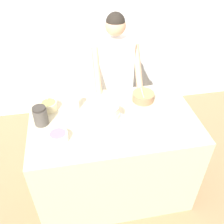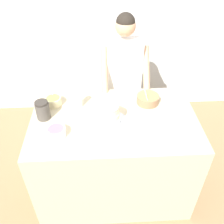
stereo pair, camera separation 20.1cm
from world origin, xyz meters
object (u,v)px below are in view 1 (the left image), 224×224
object	(u,v)px
ceramic_plate	(158,131)
cake	(109,116)
frosting_bowl_purple	(58,137)
stoneware_jar	(40,116)
drinking_glass	(75,102)
person_baker	(115,74)
frosting_bowl_yellow	(143,96)
frosting_bowl_olive	(49,106)

from	to	relation	value
ceramic_plate	cake	bearing A→B (deg)	155.76
frosting_bowl_purple	stoneware_jar	bearing A→B (deg)	120.42
frosting_bowl_purple	drinking_glass	bearing A→B (deg)	67.22
person_baker	ceramic_plate	bearing A→B (deg)	-78.51
cake	drinking_glass	bearing A→B (deg)	135.67
frosting_bowl_yellow	frosting_bowl_purple	xyz separation A→B (m)	(-0.78, -0.39, -0.00)
frosting_bowl_yellow	ceramic_plate	size ratio (longest dim) A/B	0.82
frosting_bowl_yellow	ceramic_plate	xyz separation A→B (m)	(-0.00, -0.43, -0.04)
frosting_bowl_purple	ceramic_plate	distance (m)	0.78
cake	frosting_bowl_olive	world-z (taller)	cake
frosting_bowl_purple	drinking_glass	xyz separation A→B (m)	(0.16, 0.37, 0.04)
person_baker	stoneware_jar	distance (m)	0.95
frosting_bowl_olive	drinking_glass	world-z (taller)	frosting_bowl_olive
drinking_glass	person_baker	bearing A→B (deg)	45.60
ceramic_plate	frosting_bowl_olive	bearing A→B (deg)	152.47
person_baker	frosting_bowl_yellow	size ratio (longest dim) A/B	7.98
frosting_bowl_yellow	drinking_glass	distance (m)	0.62
ceramic_plate	drinking_glass	bearing A→B (deg)	146.43
ceramic_plate	frosting_bowl_purple	bearing A→B (deg)	177.25
cake	ceramic_plate	distance (m)	0.41
frosting_bowl_yellow	ceramic_plate	world-z (taller)	frosting_bowl_yellow
stoneware_jar	frosting_bowl_olive	bearing A→B (deg)	71.02
frosting_bowl_olive	ceramic_plate	size ratio (longest dim) A/B	0.66
frosting_bowl_yellow	stoneware_jar	xyz separation A→B (m)	(-0.91, -0.16, 0.04)
drinking_glass	ceramic_plate	size ratio (longest dim) A/B	0.64
cake	frosting_bowl_yellow	world-z (taller)	frosting_bowl_yellow
frosting_bowl_purple	drinking_glass	world-z (taller)	drinking_glass
frosting_bowl_olive	frosting_bowl_purple	xyz separation A→B (m)	(0.07, -0.41, -0.00)
cake	frosting_bowl_olive	xyz separation A→B (m)	(-0.48, 0.28, -0.03)
frosting_bowl_yellow	frosting_bowl_olive	distance (m)	0.85
stoneware_jar	drinking_glass	bearing A→B (deg)	26.69
cake	drinking_glass	world-z (taller)	cake
frosting_bowl_yellow	frosting_bowl_purple	size ratio (longest dim) A/B	1.40
drinking_glass	ceramic_plate	distance (m)	0.75
cake	frosting_bowl_yellow	bearing A→B (deg)	35.29
frosting_bowl_yellow	stoneware_jar	size ratio (longest dim) A/B	1.21
cake	stoneware_jar	size ratio (longest dim) A/B	1.99
cake	frosting_bowl_olive	size ratio (longest dim) A/B	2.05
cake	frosting_bowl_yellow	distance (m)	0.46
frosting_bowl_olive	frosting_bowl_purple	bearing A→B (deg)	-79.85
cake	frosting_bowl_olive	bearing A→B (deg)	150.07
frosting_bowl_yellow	frosting_bowl_olive	bearing A→B (deg)	179.03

